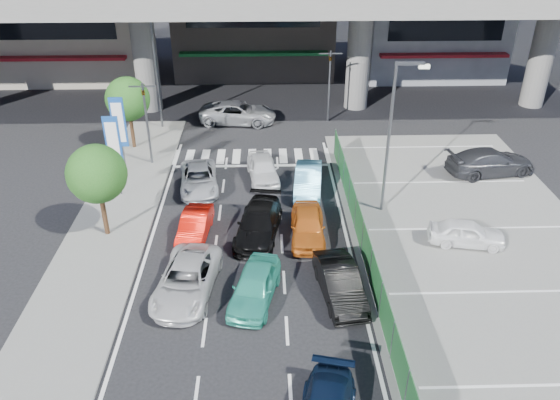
{
  "coord_description": "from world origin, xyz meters",
  "views": [
    {
      "loc": [
        0.87,
        -18.87,
        14.88
      ],
      "look_at": [
        1.51,
        3.07,
        2.39
      ],
      "focal_mm": 35.0,
      "sensor_mm": 36.0,
      "label": 1
    }
  ],
  "objects_px": {
    "crossing_wagon_silver": "(238,113)",
    "sedan_white_front_mid": "(263,169)",
    "signboard_near": "(114,146)",
    "wagon_silver_front_left": "(199,179)",
    "hatch_black_mid_right": "(340,283)",
    "taxi_orange_left": "(195,226)",
    "tree_near": "(97,174)",
    "taxi_teal_mid": "(255,286)",
    "traffic_cone": "(364,233)",
    "kei_truck_front_right": "(308,180)",
    "tree_far": "(128,99)",
    "parked_sedan_dgrey": "(490,162)",
    "parked_sedan_white": "(467,233)",
    "street_lamp_left": "(158,62)",
    "signboard_far": "(119,125)",
    "street_lamp_right": "(393,127)",
    "sedan_white_mid_left": "(187,280)",
    "sedan_black_mid": "(259,223)",
    "taxi_orange_right": "(308,225)",
    "traffic_light_left": "(145,104)",
    "traffic_light_right": "(330,69)"
  },
  "relations": [
    {
      "from": "street_lamp_right",
      "to": "tree_near",
      "type": "height_order",
      "value": "street_lamp_right"
    },
    {
      "from": "sedan_white_front_mid",
      "to": "crossing_wagon_silver",
      "type": "relative_size",
      "value": 0.73
    },
    {
      "from": "sedan_white_mid_left",
      "to": "wagon_silver_front_left",
      "type": "distance_m",
      "value": 9.31
    },
    {
      "from": "parked_sedan_white",
      "to": "taxi_orange_right",
      "type": "bearing_deg",
      "value": 94.44
    },
    {
      "from": "wagon_silver_front_left",
      "to": "kei_truck_front_right",
      "type": "bearing_deg",
      "value": -11.05
    },
    {
      "from": "street_lamp_left",
      "to": "traffic_cone",
      "type": "height_order",
      "value": "street_lamp_left"
    },
    {
      "from": "sedan_white_mid_left",
      "to": "parked_sedan_dgrey",
      "type": "xyz_separation_m",
      "value": [
        16.75,
        10.63,
        0.15
      ]
    },
    {
      "from": "street_lamp_left",
      "to": "signboard_far",
      "type": "height_order",
      "value": "street_lamp_left"
    },
    {
      "from": "taxi_orange_left",
      "to": "wagon_silver_front_left",
      "type": "xyz_separation_m",
      "value": [
        -0.31,
        4.97,
        0.01
      ]
    },
    {
      "from": "street_lamp_right",
      "to": "tree_far",
      "type": "height_order",
      "value": "street_lamp_right"
    },
    {
      "from": "sedan_white_mid_left",
      "to": "parked_sedan_dgrey",
      "type": "height_order",
      "value": "parked_sedan_dgrey"
    },
    {
      "from": "traffic_light_left",
      "to": "wagon_silver_front_left",
      "type": "xyz_separation_m",
      "value": [
        3.26,
        -3.28,
        -3.31
      ]
    },
    {
      "from": "street_lamp_right",
      "to": "sedan_black_mid",
      "type": "bearing_deg",
      "value": -161.52
    },
    {
      "from": "taxi_teal_mid",
      "to": "street_lamp_left",
      "type": "bearing_deg",
      "value": 122.65
    },
    {
      "from": "signboard_near",
      "to": "wagon_silver_front_left",
      "type": "bearing_deg",
      "value": 9.68
    },
    {
      "from": "kei_truck_front_right",
      "to": "taxi_orange_right",
      "type": "bearing_deg",
      "value": -88.29
    },
    {
      "from": "hatch_black_mid_right",
      "to": "wagon_silver_front_left",
      "type": "distance_m",
      "value": 11.86
    },
    {
      "from": "taxi_teal_mid",
      "to": "taxi_orange_left",
      "type": "bearing_deg",
      "value": 135.02
    },
    {
      "from": "taxi_orange_right",
      "to": "parked_sedan_dgrey",
      "type": "xyz_separation_m",
      "value": [
        11.36,
        6.54,
        0.13
      ]
    },
    {
      "from": "hatch_black_mid_right",
      "to": "signboard_far",
      "type": "bearing_deg",
      "value": 125.89
    },
    {
      "from": "traffic_cone",
      "to": "kei_truck_front_right",
      "type": "bearing_deg",
      "value": 114.96
    },
    {
      "from": "taxi_orange_left",
      "to": "sedan_black_mid",
      "type": "bearing_deg",
      "value": 5.55
    },
    {
      "from": "tree_far",
      "to": "parked_sedan_dgrey",
      "type": "distance_m",
      "value": 22.62
    },
    {
      "from": "street_lamp_left",
      "to": "sedan_white_front_mid",
      "type": "xyz_separation_m",
      "value": [
        7.02,
        -8.2,
        -4.08
      ]
    },
    {
      "from": "street_lamp_left",
      "to": "signboard_far",
      "type": "distance_m",
      "value": 7.32
    },
    {
      "from": "traffic_light_right",
      "to": "parked_sedan_white",
      "type": "distance_m",
      "value": 17.38
    },
    {
      "from": "street_lamp_right",
      "to": "taxi_orange_right",
      "type": "height_order",
      "value": "street_lamp_right"
    },
    {
      "from": "taxi_orange_left",
      "to": "traffic_cone",
      "type": "bearing_deg",
      "value": 1.75
    },
    {
      "from": "taxi_orange_left",
      "to": "wagon_silver_front_left",
      "type": "height_order",
      "value": "wagon_silver_front_left"
    },
    {
      "from": "kei_truck_front_right",
      "to": "sedan_black_mid",
      "type": "bearing_deg",
      "value": -115.12
    },
    {
      "from": "traffic_cone",
      "to": "wagon_silver_front_left",
      "type": "bearing_deg",
      "value": 147.34
    },
    {
      "from": "parked_sedan_white",
      "to": "taxi_orange_left",
      "type": "bearing_deg",
      "value": 96.13
    },
    {
      "from": "tree_near",
      "to": "taxi_teal_mid",
      "type": "bearing_deg",
      "value": -34.71
    },
    {
      "from": "hatch_black_mid_right",
      "to": "parked_sedan_dgrey",
      "type": "distance_m",
      "value": 15.13
    },
    {
      "from": "crossing_wagon_silver",
      "to": "sedan_white_front_mid",
      "type": "bearing_deg",
      "value": -163.09
    },
    {
      "from": "wagon_silver_front_left",
      "to": "taxi_orange_left",
      "type": "bearing_deg",
      "value": -93.7
    },
    {
      "from": "tree_far",
      "to": "sedan_black_mid",
      "type": "xyz_separation_m",
      "value": [
        8.28,
        -10.74,
        -2.7
      ]
    },
    {
      "from": "traffic_light_right",
      "to": "tree_far",
      "type": "xyz_separation_m",
      "value": [
        -13.3,
        -4.5,
        -0.55
      ]
    },
    {
      "from": "sedan_white_mid_left",
      "to": "hatch_black_mid_right",
      "type": "bearing_deg",
      "value": 3.83
    },
    {
      "from": "sedan_white_mid_left",
      "to": "traffic_cone",
      "type": "bearing_deg",
      "value": 32.7
    },
    {
      "from": "wagon_silver_front_left",
      "to": "parked_sedan_white",
      "type": "relative_size",
      "value": 1.25
    },
    {
      "from": "hatch_black_mid_right",
      "to": "street_lamp_right",
      "type": "bearing_deg",
      "value": 56.86
    },
    {
      "from": "signboard_far",
      "to": "hatch_black_mid_right",
      "type": "bearing_deg",
      "value": -46.21
    },
    {
      "from": "street_lamp_left",
      "to": "crossing_wagon_silver",
      "type": "xyz_separation_m",
      "value": [
        5.22,
        0.86,
        -4.0
      ]
    },
    {
      "from": "street_lamp_right",
      "to": "signboard_far",
      "type": "height_order",
      "value": "street_lamp_right"
    },
    {
      "from": "tree_far",
      "to": "hatch_black_mid_right",
      "type": "distance_m",
      "value": 19.58
    },
    {
      "from": "sedan_white_mid_left",
      "to": "taxi_teal_mid",
      "type": "xyz_separation_m",
      "value": [
        2.86,
        -0.51,
        0.01
      ]
    },
    {
      "from": "hatch_black_mid_right",
      "to": "traffic_cone",
      "type": "relative_size",
      "value": 6.78
    },
    {
      "from": "sedan_white_front_mid",
      "to": "parked_sedan_dgrey",
      "type": "bearing_deg",
      "value": -6.32
    },
    {
      "from": "parked_sedan_white",
      "to": "traffic_light_left",
      "type": "bearing_deg",
      "value": 71.56
    }
  ]
}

